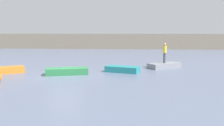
# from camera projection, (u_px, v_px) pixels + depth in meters

# --- Properties ---
(ground_plane) EXTENTS (120.00, 120.00, 0.00)m
(ground_plane) POSITION_uv_depth(u_px,v_px,m) (65.00, 76.00, 17.09)
(ground_plane) COLOR slate
(embankment_wall) EXTENTS (80.00, 1.20, 2.87)m
(embankment_wall) POSITION_uv_depth(u_px,v_px,m) (106.00, 41.00, 45.03)
(embankment_wall) COLOR gray
(embankment_wall) RESTS_ON ground_plane
(rowboat_orange) EXTENTS (3.17, 2.59, 0.47)m
(rowboat_orange) POSITION_uv_depth(u_px,v_px,m) (3.00, 70.00, 18.12)
(rowboat_orange) COLOR orange
(rowboat_orange) RESTS_ON ground_plane
(rowboat_green) EXTENTS (3.24, 1.91, 0.49)m
(rowboat_green) POSITION_uv_depth(u_px,v_px,m) (67.00, 71.00, 17.58)
(rowboat_green) COLOR #2D7F47
(rowboat_green) RESTS_ON ground_plane
(rowboat_teal) EXTENTS (2.82, 1.88, 0.47)m
(rowboat_teal) POSITION_uv_depth(u_px,v_px,m) (122.00, 69.00, 18.60)
(rowboat_teal) COLOR teal
(rowboat_teal) RESTS_ON ground_plane
(rowboat_grey) EXTENTS (3.11, 2.60, 0.44)m
(rowboat_grey) POSITION_uv_depth(u_px,v_px,m) (164.00, 65.00, 20.84)
(rowboat_grey) COLOR gray
(rowboat_grey) RESTS_ON ground_plane
(person_yellow_shirt) EXTENTS (0.32, 0.32, 1.76)m
(person_yellow_shirt) POSITION_uv_depth(u_px,v_px,m) (165.00, 52.00, 20.68)
(person_yellow_shirt) COLOR #4C4C56
(person_yellow_shirt) RESTS_ON rowboat_grey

